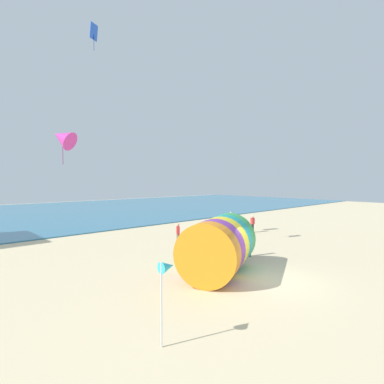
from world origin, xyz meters
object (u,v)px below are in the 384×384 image
bystander_mid_beach (178,234)px  beach_flag (167,270)px  kite_magenta_delta (63,138)px  bystander_far_left (253,224)px  kite_handler (249,242)px  kite_blue_diamond (94,32)px  bystander_near_water (231,219)px  giant_inflatable_tube (219,246)px

bystander_mid_beach → beach_flag: beach_flag is taller
kite_magenta_delta → bystander_far_left: 17.82m
kite_handler → kite_magenta_delta: (-9.30, 5.77, 6.26)m
kite_blue_diamond → kite_magenta_delta: bearing=-162.2°
bystander_near_water → bystander_far_left: bearing=-107.4°
bystander_near_water → kite_magenta_delta: bearing=-171.3°
kite_blue_diamond → bystander_mid_beach: (6.18, -0.62, -13.05)m
bystander_near_water → kite_handler: bearing=-134.8°
kite_handler → kite_magenta_delta: 12.61m
kite_handler → bystander_mid_beach: 5.94m
giant_inflatable_tube → kite_magenta_delta: bearing=126.8°
bystander_mid_beach → kite_handler: bearing=-81.3°
kite_blue_diamond → beach_flag: kite_blue_diamond is taller
beach_flag → kite_magenta_delta: bearing=85.6°
giant_inflatable_tube → beach_flag: giant_inflatable_tube is taller
bystander_far_left → kite_magenta_delta: bearing=177.3°
giant_inflatable_tube → kite_handler: bearing=15.6°
giant_inflatable_tube → kite_blue_diamond: bearing=111.2°
giant_inflatable_tube → kite_magenta_delta: 10.34m
bystander_mid_beach → beach_flag: (-9.18, -10.31, 1.42)m
bystander_mid_beach → beach_flag: 13.88m
kite_magenta_delta → bystander_near_water: (17.73, 2.71, -6.37)m
kite_handler → bystander_far_left: (7.34, 4.99, -0.09)m
bystander_far_left → beach_flag: (-17.42, -9.43, 1.40)m
giant_inflatable_tube → bystander_mid_beach: bearing=65.3°
giant_inflatable_tube → bystander_mid_beach: 7.75m
bystander_near_water → bystander_mid_beach: (-9.33, -2.61, 0.00)m
bystander_far_left → beach_flag: beach_flag is taller
kite_handler → giant_inflatable_tube: bearing=-164.4°
bystander_far_left → kite_blue_diamond: bearing=174.1°
kite_magenta_delta → bystander_near_water: kite_magenta_delta is taller
kite_handler → beach_flag: bearing=-156.2°
kite_handler → beach_flag: size_ratio=0.70×
giant_inflatable_tube → bystander_near_water: (12.56, 9.63, -0.68)m
giant_inflatable_tube → bystander_far_left: 13.02m
giant_inflatable_tube → kite_magenta_delta: (-5.17, 6.92, 5.69)m
kite_magenta_delta → bystander_mid_beach: kite_magenta_delta is taller
giant_inflatable_tube → bystander_near_water: bearing=37.5°
bystander_far_left → beach_flag: size_ratio=0.64×
bystander_mid_beach → bystander_far_left: bystander_far_left is taller
kite_magenta_delta → bystander_mid_beach: bearing=0.6°
giant_inflatable_tube → kite_handler: size_ratio=3.19×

